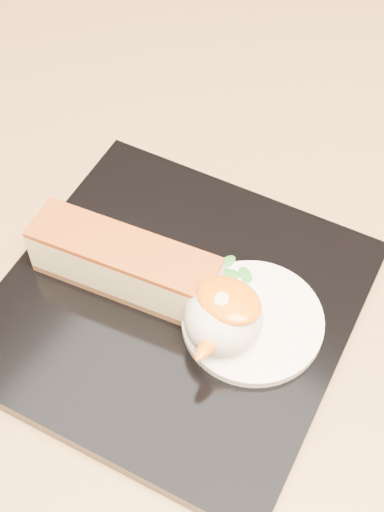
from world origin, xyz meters
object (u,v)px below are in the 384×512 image
Objects in this scene: cheesecake at (125,264)px; dessert_plate at (175,307)px; ice_cream_scoop at (223,318)px; table at (152,386)px.

dessert_plate is at bearing -2.85° from cheesecake.
ice_cream_scoop reaches higher than cheesecake.
table is at bearing 52.54° from cheesecake.
dessert_plate is at bearing -7.80° from table.
ice_cream_scoop is (0.04, -0.00, 0.03)m from dessert_plate.
cheesecake is 2.66× the size of ice_cream_scoop.
dessert_plate is 1.73× the size of cheesecake.
table is 3.64× the size of dessert_plate.
dessert_plate is 0.05m from ice_cream_scoop.
ice_cream_scoop is (0.07, -0.01, 0.19)m from table.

